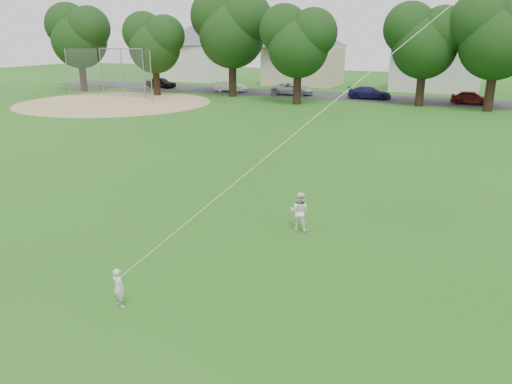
% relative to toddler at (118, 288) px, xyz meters
% --- Properties ---
extents(ground, '(160.00, 160.00, 0.00)m').
position_rel_toddler_xyz_m(ground, '(1.31, 0.97, -0.49)').
color(ground, '#1D5212').
rests_on(ground, ground).
extents(street, '(90.00, 7.00, 0.01)m').
position_rel_toddler_xyz_m(street, '(1.31, 42.97, -0.49)').
color(street, '#2D2D30').
rests_on(street, ground).
extents(dirt_infield, '(18.00, 18.00, 0.02)m').
position_rel_toddler_xyz_m(dirt_infield, '(-24.69, 28.97, -0.48)').
color(dirt_infield, '#9E7F51').
rests_on(dirt_infield, ground).
extents(toddler, '(0.40, 0.30, 0.99)m').
position_rel_toddler_xyz_m(toddler, '(0.00, 0.00, 0.00)').
color(toddler, silver).
rests_on(toddler, ground).
extents(older_boy, '(0.67, 0.54, 1.31)m').
position_rel_toddler_xyz_m(older_boy, '(2.17, 6.37, 0.16)').
color(older_boy, white).
rests_on(older_boy, ground).
extents(kite, '(4.27, 3.58, 12.14)m').
position_rel_toddler_xyz_m(kite, '(3.78, 2.99, 3.91)').
color(kite, white).
rests_on(kite, ground).
extents(baseball_backstop, '(10.90, 2.54, 4.77)m').
position_rel_toddler_xyz_m(baseball_backstop, '(-27.17, 32.71, 1.89)').
color(baseball_backstop, gray).
rests_on(baseball_backstop, ground).
extents(tree_row, '(82.92, 9.26, 10.86)m').
position_rel_toddler_xyz_m(tree_row, '(4.84, 37.04, 6.00)').
color(tree_row, black).
rests_on(tree_row, ground).
extents(parked_cars, '(63.43, 2.37, 1.26)m').
position_rel_toddler_xyz_m(parked_cars, '(1.27, 41.97, 0.12)').
color(parked_cars, black).
rests_on(parked_cars, ground).
extents(house_row, '(77.14, 14.02, 10.03)m').
position_rel_toddler_xyz_m(house_row, '(3.39, 52.97, 4.36)').
color(house_row, silver).
rests_on(house_row, ground).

